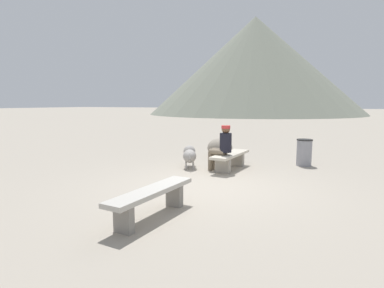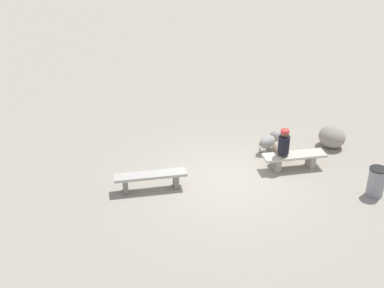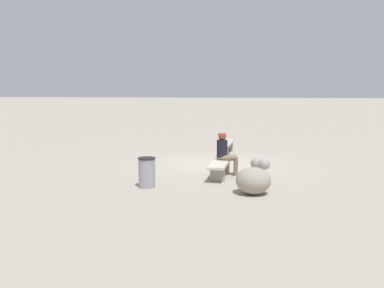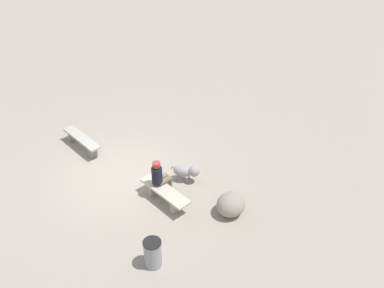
% 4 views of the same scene
% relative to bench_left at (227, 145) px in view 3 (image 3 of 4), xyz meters
% --- Properties ---
extents(ground, '(210.00, 210.00, 0.06)m').
position_rel_bench_left_xyz_m(ground, '(2.15, -0.07, -0.38)').
color(ground, '#9E9384').
extents(bench_left, '(1.88, 0.52, 0.47)m').
position_rel_bench_left_xyz_m(bench_left, '(0.00, 0.00, 0.00)').
color(bench_left, gray).
rests_on(bench_left, ground).
extents(bench_right, '(1.78, 0.59, 0.45)m').
position_rel_bench_left_xyz_m(bench_right, '(4.03, 0.03, -0.04)').
color(bench_right, gray).
rests_on(bench_right, ground).
extents(seated_person, '(0.35, 0.62, 1.24)m').
position_rel_bench_left_xyz_m(seated_person, '(3.70, 0.15, 0.36)').
color(seated_person, black).
rests_on(seated_person, ground).
extents(dog, '(0.86, 0.63, 0.59)m').
position_rel_bench_left_xyz_m(dog, '(3.80, 1.15, 0.02)').
color(dog, gray).
rests_on(dog, ground).
extents(trash_bin, '(0.45, 0.45, 0.77)m').
position_rel_bench_left_xyz_m(trash_bin, '(5.44, -1.75, 0.04)').
color(trash_bin, gray).
rests_on(trash_bin, ground).
extents(boulder, '(0.79, 0.85, 0.65)m').
position_rel_bench_left_xyz_m(boulder, '(5.70, 0.94, -0.03)').
color(boulder, gray).
rests_on(boulder, ground).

